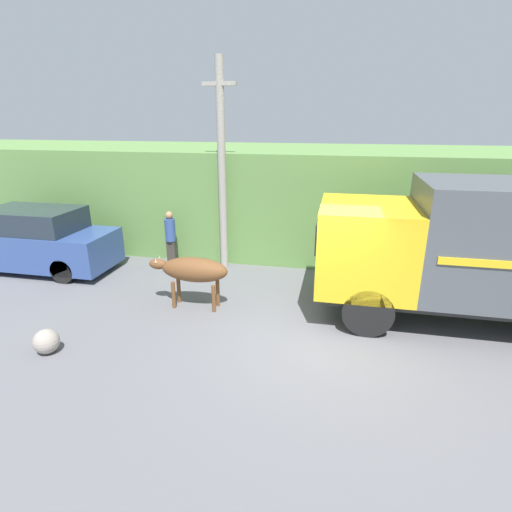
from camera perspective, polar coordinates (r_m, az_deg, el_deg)
The scene contains 8 objects.
ground_plane at distance 8.32m, azimuth 7.59°, elevation -11.18°, with size 60.00×60.00×0.00m, color slate.
hillside_embankment at distance 13.78m, azimuth 10.06°, elevation 8.16°, with size 32.00×5.18×3.24m.
cargo_truck at distance 9.36m, azimuth 30.40°, elevation 0.97°, with size 6.58×2.38×3.01m.
brown_cow at distance 9.16m, azimuth -9.02°, elevation -2.03°, with size 1.87×0.57×1.21m.
parked_suv at distance 13.04m, azimuth -29.20°, elevation 1.91°, with size 4.67×1.73×1.79m.
pedestrian_on_hill at distance 11.97m, azimuth -12.11°, elevation 2.86°, with size 0.30×0.30×1.63m.
utility_pole at distance 11.22m, azimuth -4.91°, elevation 12.86°, with size 0.90×0.22×5.69m.
roadside_rock at distance 8.55m, azimuth -27.77°, elevation -10.74°, with size 0.47×0.47×0.47m.
Camera 1 is at (0.41, -7.18, 4.18)m, focal length 28.00 mm.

